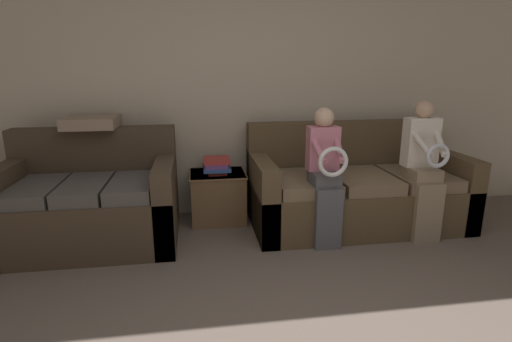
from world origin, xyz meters
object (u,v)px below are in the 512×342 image
couch_main (354,190)px  child_right_seated (424,165)px  side_shelf (218,196)px  book_stack (216,165)px  throw_pillow (92,122)px  couch_side (91,204)px  child_left_seated (325,171)px

couch_main → child_right_seated: size_ratio=1.66×
side_shelf → book_stack: book_stack is taller
side_shelf → couch_main: bearing=-10.9°
side_shelf → throw_pillow: throw_pillow is taller
couch_side → child_right_seated: (2.87, -0.33, 0.31)m
couch_main → throw_pillow: (-2.43, 0.24, 0.68)m
side_shelf → throw_pillow: 1.35m
child_right_seated → book_stack: bearing=159.6°
couch_side → side_shelf: couch_side is taller
child_left_seated → child_right_seated: (0.90, 0.01, 0.01)m
child_right_seated → child_left_seated: bearing=-179.7°
couch_main → child_right_seated: bearing=-42.3°
couch_side → book_stack: size_ratio=4.52×
couch_side → side_shelf: bearing=16.8°
child_left_seated → side_shelf: (-0.87, 0.67, -0.40)m
side_shelf → book_stack: (-0.01, -0.00, 0.31)m
side_shelf → child_right_seated: bearing=-20.5°
child_right_seated → book_stack: (-1.77, 0.66, -0.09)m
child_right_seated → side_shelf: size_ratio=2.24×
child_right_seated → side_shelf: child_right_seated is taller
couch_side → couch_main: bearing=1.9°
couch_main → couch_side: size_ratio=1.40×
book_stack → throw_pillow: size_ratio=0.71×
couch_side → throw_pillow: throw_pillow is taller
child_left_seated → book_stack: (-0.87, 0.66, -0.08)m
book_stack → throw_pillow: bearing=-179.7°
couch_main → side_shelf: (-1.32, 0.25, -0.08)m
child_left_seated → child_right_seated: 0.90m
couch_side → book_stack: 1.17m
book_stack → side_shelf: bearing=26.8°
couch_main → couch_side: bearing=-178.1°
child_left_seated → throw_pillow: 2.12m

